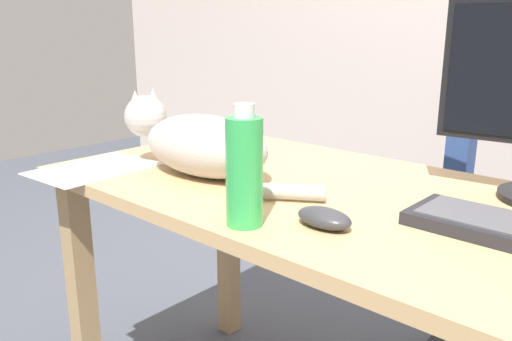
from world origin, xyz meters
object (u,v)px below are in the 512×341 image
(cat, at_px, (198,142))
(water_bottle, at_px, (244,170))
(office_chair, at_px, (498,258))
(computer_mouse, at_px, (324,218))

(cat, distance_m, water_bottle, 0.36)
(water_bottle, bearing_deg, cat, 151.65)
(cat, xyz_separation_m, water_bottle, (0.32, -0.17, 0.02))
(office_chair, height_order, computer_mouse, office_chair)
(office_chair, height_order, cat, cat)
(office_chair, distance_m, computer_mouse, 0.94)
(office_chair, bearing_deg, water_bottle, -100.55)
(office_chair, distance_m, cat, 1.02)
(computer_mouse, bearing_deg, cat, 168.89)
(cat, distance_m, computer_mouse, 0.45)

